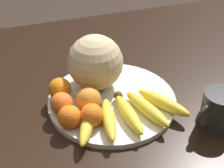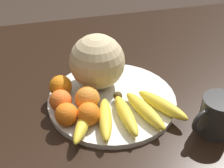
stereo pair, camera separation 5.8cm
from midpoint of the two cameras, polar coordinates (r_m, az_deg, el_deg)
kitchen_table at (r=0.98m, az=2.16°, el=-6.07°), size 1.64×1.19×0.75m
fruit_bowl at (r=0.91m, az=1.82°, el=-2.94°), size 0.37×0.37×0.02m
melon at (r=0.92m, az=-0.92°, el=4.06°), size 0.16×0.16×0.16m
banana_bunch at (r=0.83m, az=4.70°, el=-5.39°), size 0.33×0.18×0.04m
orange_front_left at (r=0.86m, az=-7.47°, el=-3.12°), size 0.06×0.06×0.06m
orange_front_right at (r=0.81m, az=-2.28°, el=-5.54°), size 0.06×0.06×0.06m
orange_mid_center at (r=0.85m, az=-2.59°, el=-2.69°), size 0.07×0.07×0.07m
orange_back_left at (r=0.91m, az=-7.57°, el=-0.50°), size 0.07×0.07×0.07m
orange_back_right at (r=0.81m, az=-6.31°, el=-5.59°), size 0.06×0.06×0.06m
ceramic_mug at (r=0.85m, az=20.52°, el=-5.53°), size 0.13×0.09×0.10m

